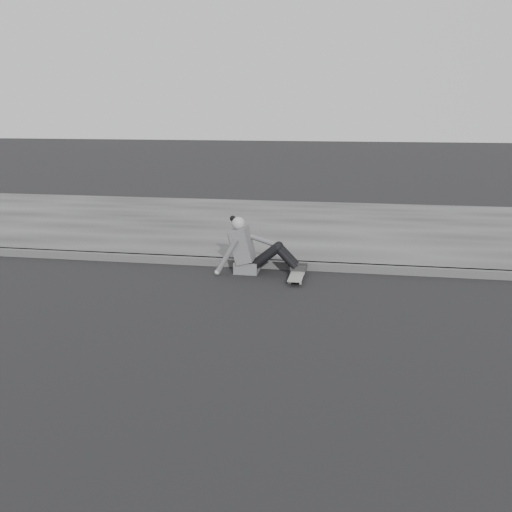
{
  "coord_description": "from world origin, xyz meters",
  "views": [
    {
      "loc": [
        1.5,
        -6.01,
        2.43
      ],
      "look_at": [
        0.2,
        1.36,
        0.5
      ],
      "focal_mm": 40.0,
      "sensor_mm": 36.0,
      "label": 1
    }
  ],
  "objects": [
    {
      "name": "seated_woman",
      "position": [
        -0.03,
        2.26,
        0.36
      ],
      "size": [
        1.38,
        0.46,
        0.88
      ],
      "color": "#525255",
      "rests_on": "ground"
    },
    {
      "name": "curb",
      "position": [
        0.0,
        2.58,
        0.06
      ],
      "size": [
        24.0,
        0.16,
        0.12
      ],
      "primitive_type": "cube",
      "color": "#444444",
      "rests_on": "ground"
    },
    {
      "name": "sidewalk",
      "position": [
        0.0,
        5.6,
        0.06
      ],
      "size": [
        24.0,
        6.0,
        0.12
      ],
      "primitive_type": "cube",
      "color": "#3E3E3E",
      "rests_on": "ground"
    },
    {
      "name": "ground",
      "position": [
        0.0,
        0.0,
        0.0
      ],
      "size": [
        80.0,
        80.0,
        0.0
      ],
      "primitive_type": "plane",
      "color": "black",
      "rests_on": "ground"
    },
    {
      "name": "skateboard",
      "position": [
        0.7,
        2.01,
        0.07
      ],
      "size": [
        0.2,
        0.78,
        0.09
      ],
      "color": "gray",
      "rests_on": "ground"
    }
  ]
}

